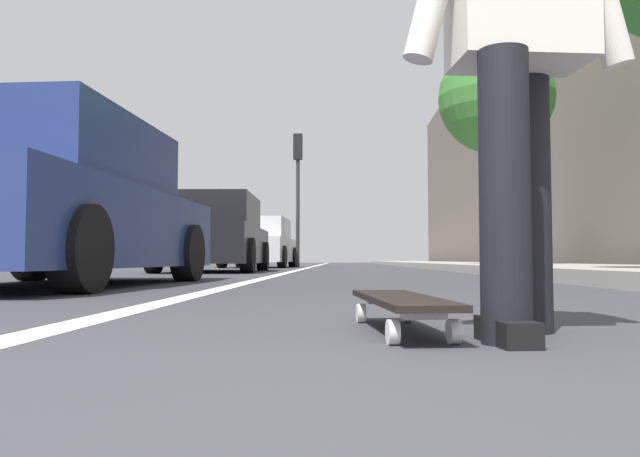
% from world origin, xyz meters
% --- Properties ---
extents(ground_plane, '(80.00, 80.00, 0.00)m').
position_xyz_m(ground_plane, '(10.00, 0.00, 0.00)').
color(ground_plane, '#38383D').
extents(lane_stripe_white, '(52.00, 0.16, 0.01)m').
position_xyz_m(lane_stripe_white, '(20.00, 1.24, 0.00)').
color(lane_stripe_white, silver).
rests_on(lane_stripe_white, ground).
extents(sidewalk_curb, '(52.00, 3.20, 0.15)m').
position_xyz_m(sidewalk_curb, '(18.00, -3.45, 0.07)').
color(sidewalk_curb, '#9E9B93').
rests_on(sidewalk_curb, ground).
extents(building_facade, '(40.00, 1.20, 9.49)m').
position_xyz_m(building_facade, '(22.00, -6.28, 4.74)').
color(building_facade, '#6B6258').
rests_on(building_facade, ground).
extents(skateboard, '(0.86, 0.29, 0.11)m').
position_xyz_m(skateboard, '(1.52, 0.10, 0.09)').
color(skateboard, white).
rests_on(skateboard, ground).
extents(skater_person, '(0.48, 0.72, 1.64)m').
position_xyz_m(skater_person, '(1.37, -0.25, 0.94)').
color(skater_person, black).
rests_on(skater_person, ground).
extents(parked_car_near, '(4.11, 2.12, 1.47)m').
position_xyz_m(parked_car_near, '(4.91, 2.89, 0.70)').
color(parked_car_near, navy).
rests_on(parked_car_near, ground).
extents(parked_car_mid, '(4.17, 1.94, 1.47)m').
position_xyz_m(parked_car_mid, '(11.44, 2.77, 0.70)').
color(parked_car_mid, black).
rests_on(parked_car_mid, ground).
extents(parked_car_far, '(4.15, 2.04, 1.47)m').
position_xyz_m(parked_car_far, '(18.03, 2.75, 0.71)').
color(parked_car_far, silver).
rests_on(parked_car_far, ground).
extents(traffic_light, '(0.33, 0.28, 4.18)m').
position_xyz_m(traffic_light, '(18.73, 1.64, 2.89)').
color(traffic_light, '#2D2D2D').
rests_on(traffic_light, ground).
extents(street_tree_mid, '(2.46, 2.46, 4.98)m').
position_xyz_m(street_tree_mid, '(12.81, -3.05, 3.71)').
color(street_tree_mid, brown).
rests_on(street_tree_mid, ground).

